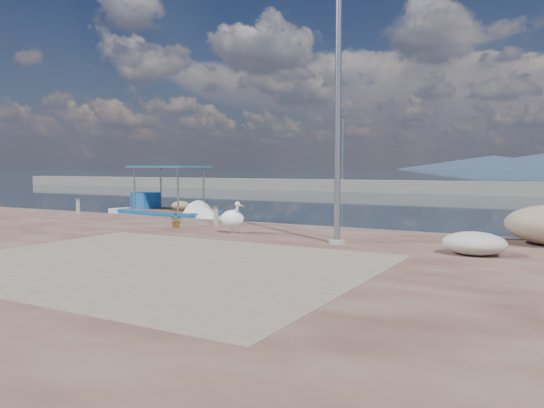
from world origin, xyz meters
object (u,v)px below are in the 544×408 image
at_px(boat_left, 168,218).
at_px(pelican, 233,218).
at_px(lamp_post, 338,118).
at_px(bollard_near, 216,215).

relative_size(boat_left, pelican, 6.21).
bearing_deg(boat_left, lamp_post, -20.77).
bearing_deg(bollard_near, boat_left, 146.54).
bearing_deg(pelican, boat_left, 164.92).
relative_size(pelican, bollard_near, 1.54).
distance_m(boat_left, pelican, 8.34).
distance_m(lamp_post, bollard_near, 6.45).
relative_size(boat_left, lamp_post, 0.92).
bearing_deg(lamp_post, bollard_near, 159.24).
bearing_deg(bollard_near, pelican, -42.40).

